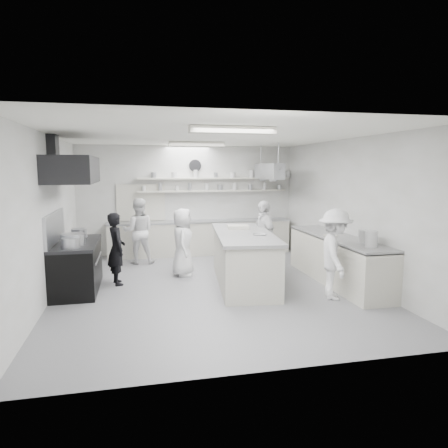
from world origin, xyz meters
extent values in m
cube|color=gray|center=(0.00, 0.00, -0.01)|extent=(6.00, 7.00, 0.02)
cube|color=white|center=(0.00, 0.00, 3.01)|extent=(6.00, 7.00, 0.02)
cube|color=silver|center=(0.00, 3.50, 1.50)|extent=(6.00, 0.04, 3.00)
cube|color=silver|center=(0.00, -3.50, 1.50)|extent=(6.00, 0.04, 3.00)
cube|color=silver|center=(-3.00, 0.00, 1.50)|extent=(0.04, 7.00, 3.00)
cube|color=silver|center=(3.00, 0.00, 1.50)|extent=(0.04, 7.00, 3.00)
cube|color=black|center=(-2.60, 0.40, 0.45)|extent=(0.80, 1.80, 0.90)
cube|color=black|center=(-2.60, 0.40, 2.35)|extent=(0.85, 2.00, 0.50)
cube|color=beige|center=(0.30, 3.20, 0.46)|extent=(5.00, 0.60, 0.92)
cube|color=beige|center=(0.70, 3.37, 1.75)|extent=(4.20, 0.26, 0.04)
cube|color=beige|center=(0.70, 3.37, 2.10)|extent=(4.20, 0.26, 0.04)
cube|color=black|center=(-1.30, 3.48, 1.45)|extent=(1.30, 0.04, 1.00)
cylinder|color=white|center=(0.20, 3.46, 2.45)|extent=(0.32, 0.05, 0.32)
cube|color=beige|center=(2.65, -0.20, 0.47)|extent=(0.74, 3.30, 0.94)
cube|color=#ACAFB5|center=(2.00, 2.40, 2.30)|extent=(0.30, 1.60, 0.40)
cube|color=beige|center=(0.00, -1.80, 2.94)|extent=(1.30, 0.25, 0.10)
cube|color=beige|center=(0.00, 1.80, 2.94)|extent=(1.30, 0.25, 0.10)
cube|color=beige|center=(0.71, 0.12, 0.51)|extent=(1.36, 2.89, 1.03)
cylinder|color=#ACAFB5|center=(-2.60, 0.07, 1.04)|extent=(0.44, 0.44, 0.26)
imported|color=black|center=(-1.85, 0.64, 0.74)|extent=(0.47, 0.61, 1.49)
imported|color=white|center=(-1.39, 2.44, 0.82)|extent=(0.83, 0.67, 1.64)
imported|color=white|center=(-0.45, 1.04, 0.75)|extent=(0.58, 0.80, 1.51)
imported|color=white|center=(1.37, 0.86, 0.83)|extent=(0.51, 1.01, 1.66)
imported|color=white|center=(2.07, -1.17, 0.83)|extent=(0.91, 1.21, 1.66)
imported|color=#ACAFB5|center=(0.93, -0.23, 1.06)|extent=(0.33, 0.33, 0.07)
imported|color=beige|center=(0.64, 0.90, 1.06)|extent=(0.22, 0.22, 0.06)
imported|color=beige|center=(2.48, -0.19, 0.97)|extent=(0.29, 0.29, 0.06)
camera|label=1|loc=(-1.44, -7.76, 2.38)|focal=32.40mm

